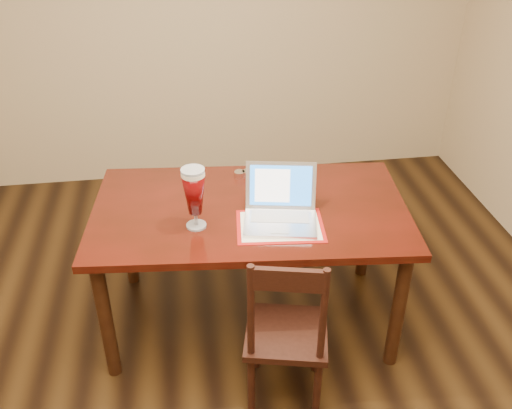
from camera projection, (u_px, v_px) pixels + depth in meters
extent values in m
cube|color=tan|center=(182.00, 13.00, 4.23)|extent=(4.50, 0.01, 2.70)
cube|color=#430E08|center=(250.00, 211.00, 3.02)|extent=(1.74, 1.08, 0.04)
cylinder|color=black|center=(106.00, 321.00, 2.87)|extent=(0.07, 0.07, 0.74)
cylinder|color=black|center=(398.00, 310.00, 2.94)|extent=(0.07, 0.07, 0.74)
cylinder|color=black|center=(127.00, 233.00, 3.52)|extent=(0.07, 0.07, 0.74)
cylinder|color=black|center=(366.00, 226.00, 3.59)|extent=(0.07, 0.07, 0.74)
cube|color=#A6120F|center=(280.00, 226.00, 2.86)|extent=(0.46, 0.35, 0.00)
cube|color=white|center=(280.00, 226.00, 2.86)|extent=(0.42, 0.30, 0.00)
cube|color=silver|center=(280.00, 223.00, 2.86)|extent=(0.40, 0.31, 0.02)
cube|color=silver|center=(280.00, 216.00, 2.90)|extent=(0.31, 0.17, 0.00)
cube|color=silver|center=(280.00, 230.00, 2.80)|extent=(0.10, 0.08, 0.00)
cube|color=silver|center=(281.00, 186.00, 2.93)|extent=(0.37, 0.14, 0.24)
cube|color=blue|center=(281.00, 186.00, 2.92)|extent=(0.32, 0.11, 0.20)
cube|color=white|center=(272.00, 186.00, 2.92)|extent=(0.19, 0.08, 0.17)
cylinder|color=silver|center=(196.00, 225.00, 2.86)|extent=(0.10, 0.10, 0.01)
cylinder|color=silver|center=(196.00, 218.00, 2.83)|extent=(0.02, 0.02, 0.07)
cylinder|color=white|center=(193.00, 173.00, 2.70)|extent=(0.11, 0.11, 0.02)
cylinder|color=silver|center=(193.00, 170.00, 2.69)|extent=(0.11, 0.11, 0.01)
cylinder|color=silver|center=(247.00, 174.00, 3.28)|extent=(0.06, 0.06, 0.04)
cylinder|color=silver|center=(240.00, 175.00, 3.27)|extent=(0.06, 0.06, 0.04)
cube|color=black|center=(286.00, 333.00, 2.75)|extent=(0.46, 0.45, 0.04)
cylinder|color=black|center=(251.00, 385.00, 2.75)|extent=(0.04, 0.04, 0.38)
cylinder|color=black|center=(317.00, 390.00, 2.73)|extent=(0.04, 0.04, 0.38)
cylinder|color=black|center=(256.00, 340.00, 3.00)|extent=(0.04, 0.04, 0.38)
cylinder|color=black|center=(317.00, 344.00, 2.98)|extent=(0.04, 0.04, 0.38)
cylinder|color=black|center=(251.00, 311.00, 2.49)|extent=(0.03, 0.03, 0.50)
cylinder|color=black|center=(323.00, 315.00, 2.47)|extent=(0.03, 0.03, 0.50)
cube|color=black|center=(288.00, 280.00, 2.38)|extent=(0.31, 0.10, 0.11)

